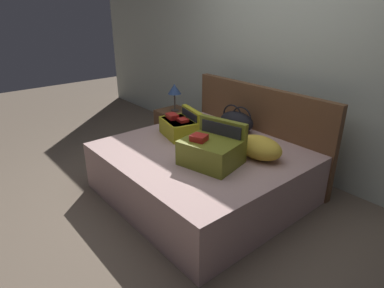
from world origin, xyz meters
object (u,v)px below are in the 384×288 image
at_px(duffel_bag, 237,121).
at_px(pillow_near_headboard, 259,147).
at_px(nightstand, 175,128).
at_px(hard_case_large, 212,149).
at_px(bed, 201,173).
at_px(table_lamp, 174,90).
at_px(hard_case_medium, 181,126).

bearing_deg(duffel_bag, pillow_near_headboard, -29.50).
height_order(duffel_bag, nightstand, duffel_bag).
distance_m(hard_case_large, duffel_bag, 0.86).
relative_size(bed, pillow_near_headboard, 4.00).
bearing_deg(pillow_near_headboard, hard_case_large, -115.42).
bearing_deg(hard_case_large, table_lamp, 141.22).
height_order(bed, nightstand, nightstand).
distance_m(hard_case_medium, duffel_bag, 0.63).
relative_size(bed, hard_case_large, 3.23).
relative_size(hard_case_medium, duffel_bag, 1.10).
bearing_deg(hard_case_medium, hard_case_large, -2.42).
bearing_deg(duffel_bag, bed, -77.99).
distance_m(hard_case_medium, pillow_near_headboard, 0.93).
height_order(hard_case_large, pillow_near_headboard, hard_case_large).
distance_m(hard_case_large, table_lamp, 1.63).
relative_size(bed, duffel_bag, 4.15).
xyz_separation_m(hard_case_medium, nightstand, (-0.75, 0.49, -0.36)).
height_order(pillow_near_headboard, nightstand, pillow_near_headboard).
relative_size(duffel_bag, table_lamp, 1.21).
bearing_deg(hard_case_medium, nightstand, 160.69).
height_order(bed, duffel_bag, duffel_bag).
bearing_deg(hard_case_medium, duffel_bag, 74.97).
xyz_separation_m(bed, hard_case_medium, (-0.44, 0.09, 0.36)).
height_order(hard_case_medium, pillow_near_headboard, hard_case_medium).
bearing_deg(duffel_bag, hard_case_large, -61.99).
bearing_deg(nightstand, table_lamp, 0.00).
distance_m(bed, pillow_near_headboard, 0.66).
height_order(duffel_bag, table_lamp, table_lamp).
height_order(hard_case_medium, duffel_bag, duffel_bag).
xyz_separation_m(hard_case_large, hard_case_medium, (-0.71, 0.21, -0.02)).
distance_m(bed, nightstand, 1.32).
bearing_deg(nightstand, bed, -25.83).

